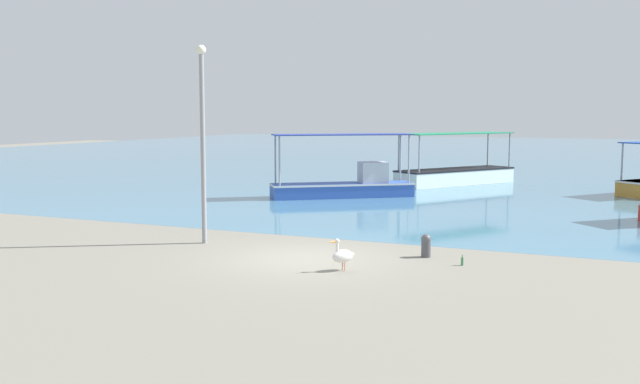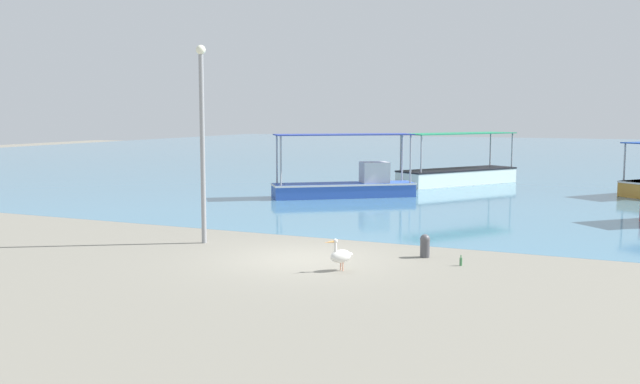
{
  "view_description": "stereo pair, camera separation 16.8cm",
  "coord_description": "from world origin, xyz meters",
  "px_view_note": "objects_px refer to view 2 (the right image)",
  "views": [
    {
      "loc": [
        7.74,
        -16.63,
        3.82
      ],
      "look_at": [
        -1.4,
        4.21,
        1.26
      ],
      "focal_mm": 40.0,
      "sensor_mm": 36.0,
      "label": 1
    },
    {
      "loc": [
        7.9,
        -16.56,
        3.82
      ],
      "look_at": [
        -1.4,
        4.21,
        1.26
      ],
      "focal_mm": 40.0,
      "sensor_mm": 36.0,
      "label": 2
    }
  ],
  "objects_px": {
    "glass_bottle": "(461,261)",
    "lamp_post": "(202,133)",
    "fishing_boat_far_left": "(348,184)",
    "pelican": "(341,255)",
    "fishing_boat_near_right": "(458,174)",
    "mooring_bollard": "(425,245)"
  },
  "relations": [
    {
      "from": "mooring_bollard",
      "to": "fishing_boat_near_right",
      "type": "bearing_deg",
      "value": 100.78
    },
    {
      "from": "lamp_post",
      "to": "fishing_boat_near_right",
      "type": "bearing_deg",
      "value": 81.95
    },
    {
      "from": "fishing_boat_far_left",
      "to": "glass_bottle",
      "type": "distance_m",
      "value": 14.67
    },
    {
      "from": "fishing_boat_far_left",
      "to": "glass_bottle",
      "type": "relative_size",
      "value": 22.42
    },
    {
      "from": "pelican",
      "to": "mooring_bollard",
      "type": "bearing_deg",
      "value": 59.41
    },
    {
      "from": "lamp_post",
      "to": "mooring_bollard",
      "type": "height_order",
      "value": "lamp_post"
    },
    {
      "from": "mooring_bollard",
      "to": "pelican",
      "type": "bearing_deg",
      "value": -120.59
    },
    {
      "from": "fishing_boat_far_left",
      "to": "pelican",
      "type": "relative_size",
      "value": 7.57
    },
    {
      "from": "fishing_boat_far_left",
      "to": "pelican",
      "type": "bearing_deg",
      "value": -68.78
    },
    {
      "from": "fishing_boat_near_right",
      "to": "fishing_boat_far_left",
      "type": "height_order",
      "value": "fishing_boat_far_left"
    },
    {
      "from": "fishing_boat_near_right",
      "to": "mooring_bollard",
      "type": "xyz_separation_m",
      "value": [
        3.67,
        -19.28,
        -0.25
      ]
    },
    {
      "from": "mooring_bollard",
      "to": "glass_bottle",
      "type": "xyz_separation_m",
      "value": [
        1.11,
        -0.65,
        -0.22
      ]
    },
    {
      "from": "lamp_post",
      "to": "pelican",
      "type": "bearing_deg",
      "value": -19.3
    },
    {
      "from": "pelican",
      "to": "mooring_bollard",
      "type": "xyz_separation_m",
      "value": [
        1.42,
        2.4,
        -0.05
      ]
    },
    {
      "from": "fishing_boat_near_right",
      "to": "glass_bottle",
      "type": "height_order",
      "value": "fishing_boat_near_right"
    },
    {
      "from": "fishing_boat_near_right",
      "to": "pelican",
      "type": "height_order",
      "value": "fishing_boat_near_right"
    },
    {
      "from": "pelican",
      "to": "glass_bottle",
      "type": "height_order",
      "value": "pelican"
    },
    {
      "from": "glass_bottle",
      "to": "lamp_post",
      "type": "bearing_deg",
      "value": 179.84
    },
    {
      "from": "mooring_bollard",
      "to": "glass_bottle",
      "type": "bearing_deg",
      "value": -30.19
    },
    {
      "from": "fishing_boat_near_right",
      "to": "pelican",
      "type": "distance_m",
      "value": 21.79
    },
    {
      "from": "fishing_boat_near_right",
      "to": "mooring_bollard",
      "type": "height_order",
      "value": "fishing_boat_near_right"
    },
    {
      "from": "pelican",
      "to": "lamp_post",
      "type": "height_order",
      "value": "lamp_post"
    }
  ]
}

